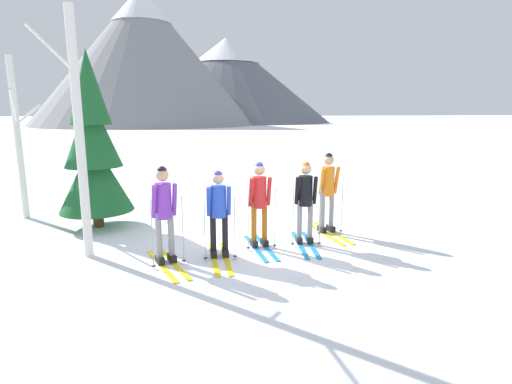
{
  "coord_description": "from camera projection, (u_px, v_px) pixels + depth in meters",
  "views": [
    {
      "loc": [
        -1.29,
        -7.68,
        2.68
      ],
      "look_at": [
        0.09,
        0.33,
        1.05
      ],
      "focal_mm": 28.6,
      "sensor_mm": 36.0,
      "label": 1
    }
  ],
  "objects": [
    {
      "name": "birch_tree_tall",
      "position": [
        79.0,
        134.0,
        7.2
      ],
      "size": [
        0.75,
        0.75,
        4.43
      ],
      "color": "silver",
      "rests_on": "ground"
    },
    {
      "name": "skier_in_red",
      "position": [
        259.0,
        200.0,
        7.99
      ],
      "size": [
        0.61,
        1.64,
        1.71
      ],
      "color": "#1E84D1",
      "rests_on": "ground"
    },
    {
      "name": "ground_plane",
      "position": [
        254.0,
        247.0,
        8.16
      ],
      "size": [
        400.0,
        400.0,
        0.0
      ],
      "primitive_type": "plane",
      "color": "white"
    },
    {
      "name": "birch_tree_slender",
      "position": [
        18.0,
        138.0,
        9.95
      ],
      "size": [
        0.61,
        0.94,
        3.97
      ],
      "color": "silver",
      "rests_on": "ground"
    },
    {
      "name": "mountain_ridge_distant",
      "position": [
        191.0,
        70.0,
        84.69
      ],
      "size": [
        61.13,
        60.75,
        24.21
      ],
      "color": "gray",
      "rests_on": "ground"
    },
    {
      "name": "skier_in_blue",
      "position": [
        219.0,
        210.0,
        7.42
      ],
      "size": [
        0.61,
        1.74,
        1.63
      ],
      "color": "yellow",
      "rests_on": "ground"
    },
    {
      "name": "pine_tree_near",
      "position": [
        93.0,
        149.0,
        9.22
      ],
      "size": [
        1.66,
        1.66,
        4.0
      ],
      "color": "#51381E",
      "rests_on": "ground"
    },
    {
      "name": "skier_in_orange",
      "position": [
        328.0,
        189.0,
        8.92
      ],
      "size": [
        0.6,
        1.79,
        1.78
      ],
      "color": "yellow",
      "rests_on": "ground"
    },
    {
      "name": "skier_in_purple",
      "position": [
        164.0,
        211.0,
        7.08
      ],
      "size": [
        0.85,
        1.7,
        1.75
      ],
      "color": "yellow",
      "rests_on": "ground"
    },
    {
      "name": "skier_in_black",
      "position": [
        305.0,
        198.0,
        8.19
      ],
      "size": [
        0.61,
        1.75,
        1.69
      ],
      "color": "#1E84D1",
      "rests_on": "ground"
    }
  ]
}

